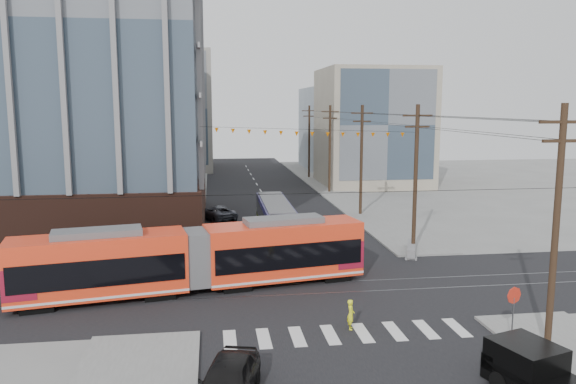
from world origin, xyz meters
name	(u,v)px	position (x,y,z in m)	size (l,w,h in m)	color
ground	(333,312)	(0.00, 0.00, 0.00)	(160.00, 160.00, 0.00)	slate
office_building	(22,65)	(-22.00, 23.00, 14.30)	(30.00, 25.00, 28.60)	#381E16
bg_bldg_nw_near	(132,120)	(-17.00, 52.00, 9.00)	(18.00, 16.00, 18.00)	#8C99A5
bg_bldg_ne_near	(372,127)	(16.00, 48.00, 8.00)	(14.00, 14.00, 16.00)	gray
bg_bldg_nw_far	(165,111)	(-14.00, 72.00, 10.00)	(16.00, 18.00, 20.00)	gray
bg_bldg_ne_far	(351,129)	(18.00, 68.00, 7.00)	(16.00, 16.00, 14.00)	#8C99A5
utility_pole_near	(556,231)	(8.50, -6.00, 5.50)	(0.30, 0.30, 11.00)	black
utility_pole_far	(309,142)	(8.50, 56.00, 5.50)	(0.30, 0.30, 11.00)	black
streetcar	(196,258)	(-7.30, 4.50, 1.97)	(20.49, 2.88, 3.95)	#F83B1A
city_bus	(275,219)	(-1.07, 17.72, 1.56)	(2.39, 11.04, 3.13)	#1C184C
black_sedan	(228,381)	(-5.86, -8.50, 0.81)	(1.92, 4.78, 1.63)	black
parked_car_silver	(220,238)	(-5.74, 14.40, 0.81)	(1.71, 4.92, 1.62)	#B6BBC3
parked_car_white	(222,230)	(-5.54, 17.85, 0.65)	(1.82, 4.47, 1.30)	silver
parked_car_grey	(217,212)	(-5.83, 25.72, 0.69)	(2.30, 4.99, 1.39)	#444853
pedestrian	(351,314)	(0.34, -2.43, 0.75)	(0.55, 0.36, 1.51)	#F3F61E
stop_sign	(513,319)	(7.11, -5.40, 1.32)	(0.80, 0.80, 2.64)	red
jersey_barrier	(411,249)	(8.30, 10.83, 0.37)	(0.84, 3.74, 0.75)	#54545F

